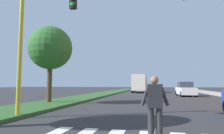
{
  "coord_description": "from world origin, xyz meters",
  "views": [
    {
      "loc": [
        -0.67,
        1.19,
        1.47
      ],
      "look_at": [
        -4.04,
        16.82,
        2.89
      ],
      "focal_mm": 31.13,
      "sensor_mm": 36.0,
      "label": 1
    }
  ],
  "objects_px": {
    "tree_mid": "(50,48)",
    "traffic_light_gantry": "(72,17)",
    "sedan_midblock": "(185,90)",
    "truck_box_delivery": "(139,83)",
    "pedestrian_performer": "(155,105)"
  },
  "relations": [
    {
      "from": "traffic_light_gantry",
      "to": "truck_box_delivery",
      "type": "bearing_deg",
      "value": 88.09
    },
    {
      "from": "traffic_light_gantry",
      "to": "sedan_midblock",
      "type": "xyz_separation_m",
      "value": [
        7.2,
        17.99,
        -3.53
      ]
    },
    {
      "from": "tree_mid",
      "to": "truck_box_delivery",
      "type": "distance_m",
      "value": 22.17
    },
    {
      "from": "tree_mid",
      "to": "sedan_midblock",
      "type": "bearing_deg",
      "value": 46.74
    },
    {
      "from": "traffic_light_gantry",
      "to": "tree_mid",
      "type": "bearing_deg",
      "value": 126.65
    },
    {
      "from": "tree_mid",
      "to": "traffic_light_gantry",
      "type": "bearing_deg",
      "value": -53.35
    },
    {
      "from": "pedestrian_performer",
      "to": "truck_box_delivery",
      "type": "height_order",
      "value": "truck_box_delivery"
    },
    {
      "from": "pedestrian_performer",
      "to": "truck_box_delivery",
      "type": "distance_m",
      "value": 29.56
    },
    {
      "from": "traffic_light_gantry",
      "to": "truck_box_delivery",
      "type": "height_order",
      "value": "traffic_light_gantry"
    },
    {
      "from": "pedestrian_performer",
      "to": "truck_box_delivery",
      "type": "relative_size",
      "value": 0.27
    },
    {
      "from": "pedestrian_performer",
      "to": "sedan_midblock",
      "type": "relative_size",
      "value": 0.39
    },
    {
      "from": "sedan_midblock",
      "to": "truck_box_delivery",
      "type": "bearing_deg",
      "value": 124.47
    },
    {
      "from": "pedestrian_performer",
      "to": "sedan_midblock",
      "type": "bearing_deg",
      "value": 79.4
    },
    {
      "from": "tree_mid",
      "to": "pedestrian_performer",
      "type": "height_order",
      "value": "tree_mid"
    },
    {
      "from": "traffic_light_gantry",
      "to": "truck_box_delivery",
      "type": "xyz_separation_m",
      "value": [
        0.9,
        27.17,
        -2.71
      ]
    }
  ]
}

